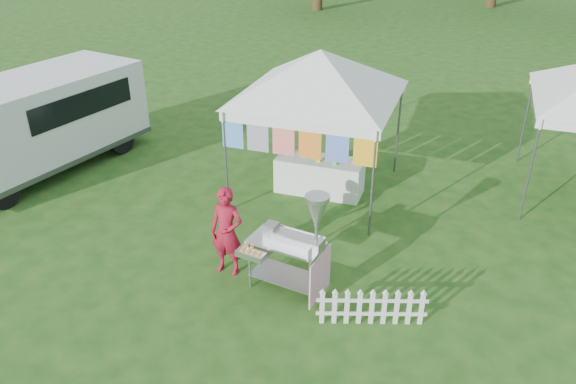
% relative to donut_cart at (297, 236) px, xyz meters
% --- Properties ---
extents(ground, '(120.00, 120.00, 0.00)m').
position_rel_donut_cart_xyz_m(ground, '(-0.68, -0.03, -1.05)').
color(ground, '#1B4915').
rests_on(ground, ground).
extents(canopy_main, '(4.24, 4.24, 3.45)m').
position_rel_donut_cart_xyz_m(canopy_main, '(-0.68, 3.47, 1.94)').
color(canopy_main, '#59595E').
rests_on(canopy_main, ground).
extents(donut_cart, '(1.38, 0.86, 1.78)m').
position_rel_donut_cart_xyz_m(donut_cart, '(0.00, 0.00, 0.00)').
color(donut_cart, gray).
rests_on(donut_cart, ground).
extents(vendor, '(0.56, 0.37, 1.54)m').
position_rel_donut_cart_xyz_m(vendor, '(-1.25, 0.17, -0.28)').
color(vendor, maroon).
rests_on(vendor, ground).
extents(cargo_van, '(3.01, 5.34, 2.09)m').
position_rel_donut_cart_xyz_m(cargo_van, '(-6.90, 2.55, 0.08)').
color(cargo_van, silver).
rests_on(cargo_van, ground).
extents(picket_fence, '(1.55, 0.52, 0.56)m').
position_rel_donut_cart_xyz_m(picket_fence, '(1.26, -0.36, -0.76)').
color(picket_fence, silver).
rests_on(picket_fence, ground).
extents(display_table, '(1.80, 0.70, 0.75)m').
position_rel_donut_cart_xyz_m(display_table, '(-0.61, 3.40, -0.67)').
color(display_table, white).
rests_on(display_table, ground).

